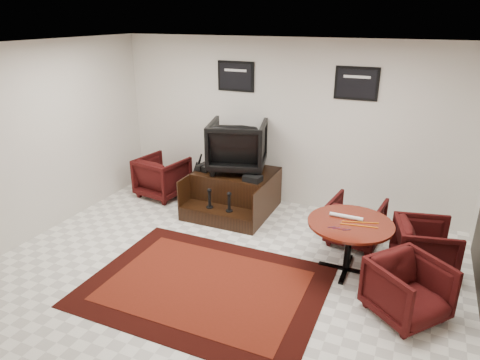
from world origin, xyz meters
name	(u,v)px	position (x,y,z in m)	size (l,w,h in m)	color
ground	(222,273)	(0.00, 0.00, 0.00)	(6.00, 6.00, 0.00)	white
room_shell	(257,141)	(0.41, 0.12, 1.79)	(6.02, 5.02, 2.81)	silver
area_rug	(205,286)	(-0.07, -0.34, 0.01)	(2.85, 2.13, 0.01)	black
shine_podium	(234,192)	(-0.65, 1.85, 0.31)	(1.30, 1.34, 0.67)	black
shine_chair	(238,143)	(-0.65, 1.99, 1.14)	(0.91, 0.85, 0.94)	black
shoes_pair	(205,167)	(-1.15, 1.76, 0.72)	(0.25, 0.29, 0.10)	black
polish_kit	(253,178)	(-0.22, 1.60, 0.72)	(0.28, 0.19, 0.10)	black
umbrella_black	(191,182)	(-1.43, 1.76, 0.41)	(0.31, 0.12, 0.82)	black
umbrella_hooked	(195,176)	(-1.43, 1.89, 0.47)	(0.35, 0.13, 0.94)	black
armchair_side	(162,175)	(-2.10, 1.88, 0.40)	(0.78, 0.73, 0.81)	black
meeting_table	(350,228)	(1.45, 0.72, 0.61)	(1.07, 1.07, 0.70)	#49130A
table_chair_back	(356,219)	(1.42, 1.52, 0.37)	(0.72, 0.67, 0.74)	black
table_chair_window	(425,245)	(2.36, 1.13, 0.37)	(0.72, 0.67, 0.74)	black
table_chair_corner	(408,287)	(2.22, 0.07, 0.37)	(0.72, 0.67, 0.74)	black
paper_roll	(346,217)	(1.38, 0.80, 0.72)	(0.05, 0.05, 0.42)	silver
table_clutter	(356,225)	(1.53, 0.67, 0.70)	(0.57, 0.37, 0.01)	orange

